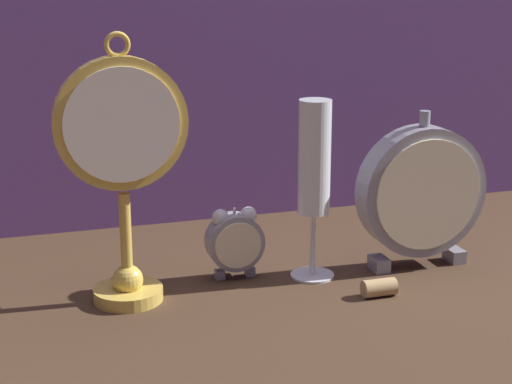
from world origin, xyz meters
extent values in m
plane|color=#422D1E|center=(0.00, 0.00, 0.00)|extent=(4.00, 4.00, 0.00)
cylinder|color=gold|center=(-0.18, 0.03, 0.01)|extent=(0.08, 0.08, 0.02)
sphere|color=gold|center=(-0.18, 0.03, 0.03)|extent=(0.04, 0.04, 0.04)
cylinder|color=gold|center=(-0.18, 0.03, 0.08)|extent=(0.01, 0.01, 0.12)
cylinder|color=gold|center=(-0.18, 0.03, 0.22)|extent=(0.16, 0.02, 0.16)
cylinder|color=silver|center=(-0.18, 0.02, 0.22)|extent=(0.13, 0.00, 0.13)
torus|color=gold|center=(-0.18, 0.03, 0.31)|extent=(0.03, 0.01, 0.03)
cube|color=gray|center=(-0.05, 0.07, 0.01)|extent=(0.01, 0.01, 0.01)
cube|color=gray|center=(-0.01, 0.07, 0.01)|extent=(0.01, 0.01, 0.01)
cylinder|color=gray|center=(-0.03, 0.07, 0.05)|extent=(0.07, 0.03, 0.07)
cylinder|color=beige|center=(-0.03, 0.05, 0.05)|extent=(0.06, 0.00, 0.06)
sphere|color=silver|center=(-0.05, 0.07, 0.08)|extent=(0.02, 0.02, 0.02)
sphere|color=silver|center=(-0.01, 0.07, 0.08)|extent=(0.02, 0.02, 0.02)
cylinder|color=silver|center=(-0.03, 0.07, 0.09)|extent=(0.00, 0.00, 0.01)
cube|color=gray|center=(0.16, 0.03, 0.01)|extent=(0.02, 0.03, 0.02)
cube|color=gray|center=(0.27, 0.03, 0.01)|extent=(0.02, 0.03, 0.02)
cylinder|color=gray|center=(0.21, 0.03, 0.10)|extent=(0.17, 0.04, 0.17)
cylinder|color=beige|center=(0.21, 0.01, 0.10)|extent=(0.15, 0.00, 0.15)
cylinder|color=gray|center=(0.21, 0.03, 0.20)|extent=(0.01, 0.01, 0.02)
cylinder|color=silver|center=(0.06, 0.04, 0.00)|extent=(0.06, 0.06, 0.01)
cylinder|color=silver|center=(0.06, 0.04, 0.05)|extent=(0.01, 0.01, 0.08)
cylinder|color=white|center=(0.06, 0.04, 0.16)|extent=(0.04, 0.04, 0.15)
cylinder|color=#E5D17F|center=(0.06, 0.04, 0.13)|extent=(0.04, 0.04, 0.09)
cylinder|color=tan|center=(0.12, -0.05, 0.01)|extent=(0.04, 0.02, 0.02)
camera|label=1|loc=(-0.32, -0.93, 0.41)|focal=60.00mm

